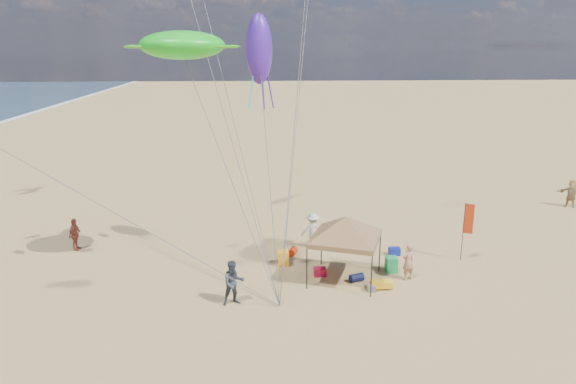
# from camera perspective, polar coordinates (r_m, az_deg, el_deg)

# --- Properties ---
(ground) EXTENTS (280.00, 280.00, 0.00)m
(ground) POSITION_cam_1_polar(r_m,az_deg,el_deg) (20.99, 0.56, -12.80)
(ground) COLOR tan
(ground) RESTS_ON ground
(canopy_tent) EXTENTS (5.13, 5.13, 3.37)m
(canopy_tent) POSITION_cam_1_polar(r_m,az_deg,el_deg) (22.78, 6.24, -2.90)
(canopy_tent) COLOR black
(canopy_tent) RESTS_ON ground
(feather_flag) EXTENTS (0.42, 0.19, 2.89)m
(feather_flag) POSITION_cam_1_polar(r_m,az_deg,el_deg) (26.34, 18.70, -3.09)
(feather_flag) COLOR black
(feather_flag) RESTS_ON ground
(cooler_red) EXTENTS (0.54, 0.38, 0.38)m
(cooler_red) POSITION_cam_1_polar(r_m,az_deg,el_deg) (24.00, 3.44, -8.55)
(cooler_red) COLOR #B90E2B
(cooler_red) RESTS_ON ground
(cooler_blue) EXTENTS (0.54, 0.38, 0.38)m
(cooler_blue) POSITION_cam_1_polar(r_m,az_deg,el_deg) (26.73, 11.35, -6.26)
(cooler_blue) COLOR #122094
(cooler_blue) RESTS_ON ground
(bag_navy) EXTENTS (0.69, 0.54, 0.36)m
(bag_navy) POSITION_cam_1_polar(r_m,az_deg,el_deg) (23.61, 7.37, -9.10)
(bag_navy) COLOR #0D1239
(bag_navy) RESTS_ON ground
(bag_orange) EXTENTS (0.54, 0.69, 0.36)m
(bag_orange) POSITION_cam_1_polar(r_m,az_deg,el_deg) (26.24, 0.51, -6.39)
(bag_orange) COLOR red
(bag_orange) RESTS_ON ground
(chair_green) EXTENTS (0.50, 0.50, 0.70)m
(chair_green) POSITION_cam_1_polar(r_m,az_deg,el_deg) (24.77, 11.03, -7.63)
(chair_green) COLOR green
(chair_green) RESTS_ON ground
(chair_yellow) EXTENTS (0.50, 0.50, 0.70)m
(chair_yellow) POSITION_cam_1_polar(r_m,az_deg,el_deg) (24.99, -0.52, -7.11)
(chair_yellow) COLOR #FDA01C
(chair_yellow) RESTS_ON ground
(crate_grey) EXTENTS (0.34, 0.30, 0.28)m
(crate_grey) POSITION_cam_1_polar(r_m,az_deg,el_deg) (22.84, 8.92, -10.16)
(crate_grey) COLOR slate
(crate_grey) RESTS_ON ground
(beach_cart) EXTENTS (0.90, 0.50, 0.24)m
(beach_cart) POSITION_cam_1_polar(r_m,az_deg,el_deg) (23.12, 9.98, -9.71)
(beach_cart) COLOR yellow
(beach_cart) RESTS_ON ground
(person_near_a) EXTENTS (0.72, 0.61, 1.67)m
(person_near_a) POSITION_cam_1_polar(r_m,az_deg,el_deg) (23.93, 12.76, -7.31)
(person_near_a) COLOR tan
(person_near_a) RESTS_ON ground
(person_near_b) EXTENTS (1.06, 0.92, 1.84)m
(person_near_b) POSITION_cam_1_polar(r_m,az_deg,el_deg) (21.32, -5.87, -9.67)
(person_near_b) COLOR #343947
(person_near_b) RESTS_ON ground
(person_near_c) EXTENTS (1.27, 0.86, 1.82)m
(person_near_c) POSITION_cam_1_polar(r_m,az_deg,el_deg) (26.97, 2.68, -4.14)
(person_near_c) COLOR silver
(person_near_c) RESTS_ON ground
(person_far_a) EXTENTS (0.59, 1.03, 1.66)m
(person_far_a) POSITION_cam_1_polar(r_m,az_deg,el_deg) (28.66, -21.92, -4.26)
(person_far_a) COLOR #9C443C
(person_far_a) RESTS_ON ground
(person_far_c) EXTENTS (1.60, 1.43, 1.76)m
(person_far_c) POSITION_cam_1_polar(r_m,az_deg,el_deg) (38.22, 28.13, -0.13)
(person_far_c) COLOR tan
(person_far_c) RESTS_ON ground
(turtle_kite) EXTENTS (4.12, 3.78, 1.11)m
(turtle_kite) POSITION_cam_1_polar(r_m,az_deg,el_deg) (21.79, -11.31, 15.20)
(turtle_kite) COLOR #19D120
(turtle_kite) RESTS_ON ground
(squid_kite) EXTENTS (1.36, 1.36, 2.96)m
(squid_kite) POSITION_cam_1_polar(r_m,az_deg,el_deg) (23.49, -3.12, 15.07)
(squid_kite) COLOR #461DAD
(squid_kite) RESTS_ON ground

